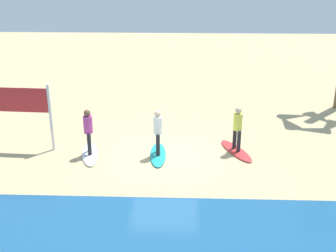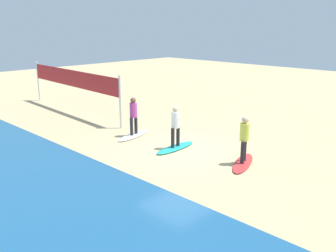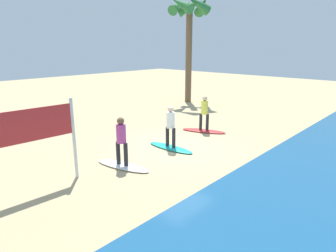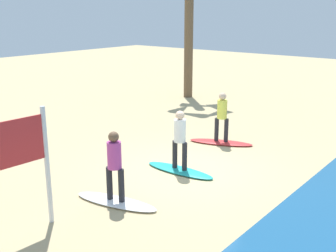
# 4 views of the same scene
# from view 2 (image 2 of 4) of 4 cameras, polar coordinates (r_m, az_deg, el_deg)

# --- Properties ---
(ground_plane) EXTENTS (60.00, 60.00, 0.00)m
(ground_plane) POSITION_cam_2_polar(r_m,az_deg,el_deg) (14.54, 1.69, -3.74)
(ground_plane) COLOR tan
(surfboard_red) EXTENTS (1.30, 2.16, 0.09)m
(surfboard_red) POSITION_cam_2_polar(r_m,az_deg,el_deg) (13.38, 11.40, -5.57)
(surfboard_red) COLOR red
(surfboard_red) RESTS_ON ground
(surfer_red) EXTENTS (0.32, 0.44, 1.64)m
(surfer_red) POSITION_cam_2_polar(r_m,az_deg,el_deg) (13.07, 11.63, -1.50)
(surfer_red) COLOR #232328
(surfer_red) RESTS_ON surfboard_red
(surfboard_teal) EXTENTS (0.68, 2.13, 0.09)m
(surfboard_teal) POSITION_cam_2_polar(r_m,az_deg,el_deg) (14.71, 1.13, -3.33)
(surfboard_teal) COLOR teal
(surfboard_teal) RESTS_ON ground
(surfer_teal) EXTENTS (0.32, 0.46, 1.64)m
(surfer_teal) POSITION_cam_2_polar(r_m,az_deg,el_deg) (14.42, 1.15, 0.41)
(surfer_teal) COLOR #232328
(surfer_teal) RESTS_ON surfboard_teal
(surfboard_white) EXTENTS (1.02, 2.17, 0.09)m
(surfboard_white) POSITION_cam_2_polar(r_m,az_deg,el_deg) (16.39, -5.24, -1.42)
(surfboard_white) COLOR white
(surfboard_white) RESTS_ON ground
(surfer_white) EXTENTS (0.32, 0.45, 1.64)m
(surfer_white) POSITION_cam_2_polar(r_m,az_deg,el_deg) (16.14, -5.32, 1.96)
(surfer_white) COLOR #232328
(surfer_white) RESTS_ON surfboard_white
(volleyball_net) EXTENTS (9.09, 0.60, 2.50)m
(volleyball_net) POSITION_cam_2_polar(r_m,az_deg,el_deg) (21.17, -14.48, 6.81)
(volleyball_net) COLOR silver
(volleyball_net) RESTS_ON ground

